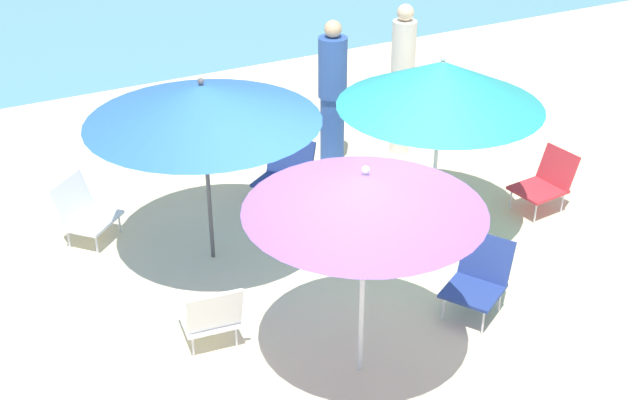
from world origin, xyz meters
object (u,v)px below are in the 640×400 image
(umbrella_purple, at_px, (365,192))
(umbrella_teal, at_px, (441,84))
(beach_chair_c, at_px, (286,170))
(person_b, at_px, (332,94))
(beach_chair_b, at_px, (479,276))
(umbrella_blue, at_px, (202,103))
(beach_chair_e, at_px, (82,210))
(beach_chair_a, at_px, (211,314))
(beach_chair_d, at_px, (546,180))
(person_a, at_px, (402,79))

(umbrella_purple, relative_size, umbrella_teal, 0.92)
(beach_chair_c, height_order, person_b, person_b)
(umbrella_purple, relative_size, beach_chair_b, 2.51)
(umbrella_teal, distance_m, beach_chair_b, 1.87)
(umbrella_blue, bearing_deg, umbrella_purple, -78.51)
(beach_chair_e, relative_size, person_b, 0.42)
(beach_chair_a, relative_size, beach_chair_d, 1.02)
(umbrella_teal, distance_m, beach_chair_a, 3.06)
(umbrella_teal, bearing_deg, person_a, 67.45)
(umbrella_purple, relative_size, beach_chair_c, 2.46)
(umbrella_teal, bearing_deg, beach_chair_e, 154.73)
(beach_chair_a, xyz_separation_m, person_a, (3.42, 2.50, 0.61))
(beach_chair_c, distance_m, person_a, 1.90)
(umbrella_purple, bearing_deg, beach_chair_a, 138.63)
(person_a, bearing_deg, person_b, 46.29)
(beach_chair_a, height_order, beach_chair_d, beach_chair_a)
(beach_chair_a, height_order, person_a, person_a)
(beach_chair_b, height_order, person_b, person_b)
(beach_chair_e, bearing_deg, beach_chair_b, 1.66)
(beach_chair_a, height_order, beach_chair_e, beach_chair_a)
(beach_chair_d, bearing_deg, umbrella_purple, 18.42)
(beach_chair_c, bearing_deg, umbrella_teal, 92.98)
(beach_chair_c, xyz_separation_m, person_a, (1.74, 0.44, 0.60))
(beach_chair_d, relative_size, beach_chair_e, 0.89)
(umbrella_purple, relative_size, beach_chair_e, 2.51)
(umbrella_purple, relative_size, person_a, 1.00)
(umbrella_blue, bearing_deg, beach_chair_c, 33.02)
(umbrella_purple, xyz_separation_m, person_b, (1.60, 3.43, -0.74))
(umbrella_teal, relative_size, beach_chair_e, 2.74)
(umbrella_blue, bearing_deg, beach_chair_b, -47.44)
(umbrella_teal, xyz_separation_m, beach_chair_e, (-3.18, 1.50, -1.28))
(beach_chair_d, bearing_deg, person_a, -78.53)
(umbrella_blue, relative_size, person_a, 1.17)
(umbrella_purple, xyz_separation_m, umbrella_teal, (1.74, 1.55, -0.01))
(umbrella_purple, height_order, umbrella_blue, umbrella_blue)
(umbrella_blue, distance_m, beach_chair_e, 1.88)
(beach_chair_a, bearing_deg, person_b, -37.47)
(beach_chair_b, distance_m, person_b, 3.26)
(umbrella_purple, xyz_separation_m, beach_chair_e, (-1.44, 3.05, -1.29))
(beach_chair_e, bearing_deg, umbrella_teal, 22.15)
(umbrella_teal, bearing_deg, person_b, 94.30)
(umbrella_teal, xyz_separation_m, person_a, (0.74, 1.77, -0.67))
(beach_chair_a, bearing_deg, person_a, -47.00)
(umbrella_teal, distance_m, beach_chair_c, 2.09)
(umbrella_blue, distance_m, beach_chair_a, 1.90)
(umbrella_teal, xyz_separation_m, person_b, (-0.14, 1.88, -0.73))
(person_a, height_order, person_b, person_a)
(umbrella_blue, bearing_deg, beach_chair_d, -12.01)
(umbrella_blue, distance_m, beach_chair_d, 3.81)
(umbrella_blue, xyz_separation_m, beach_chair_d, (3.51, -0.75, -1.28))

